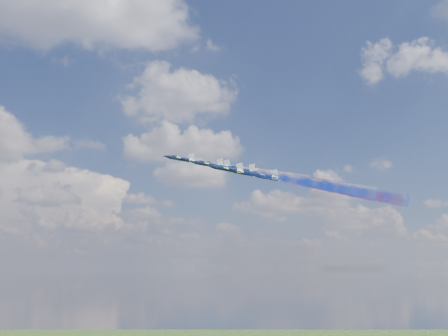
{
  "coord_description": "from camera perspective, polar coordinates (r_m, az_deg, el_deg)",
  "views": [
    {
      "loc": [
        -50.03,
        -150.49,
        117.43
      ],
      "look_at": [
        -9.53,
        21.36,
        152.56
      ],
      "focal_mm": 40.74,
      "sensor_mm": 36.0,
      "label": 1
    }
  ],
  "objects": [
    {
      "name": "trail_rear_right",
      "position": [
        184.96,
        13.04,
        -2.46
      ],
      "size": [
        39.46,
        21.04,
        13.29
      ],
      "primitive_type": null,
      "rotation": [
        0.21,
        -0.15,
        1.13
      ],
      "color": "red"
    },
    {
      "name": "trail_inner_left",
      "position": [
        168.73,
        6.7,
        -1.07
      ],
      "size": [
        39.46,
        21.04,
        13.29
      ],
      "primitive_type": null,
      "rotation": [
        0.21,
        -0.15,
        1.13
      ],
      "color": "blue"
    },
    {
      "name": "jet_rear_left",
      "position": [
        168.91,
        4.18,
        -0.82
      ],
      "size": [
        16.38,
        15.04,
        7.55
      ],
      "primitive_type": null,
      "rotation": [
        0.21,
        -0.15,
        1.13
      ],
      "color": "black"
    },
    {
      "name": "jet_outer_left",
      "position": [
        162.99,
        0.24,
        -0.11
      ],
      "size": [
        16.38,
        15.04,
        7.55
      ],
      "primitive_type": null,
      "rotation": [
        0.21,
        -0.15,
        1.13
      ],
      "color": "black"
    },
    {
      "name": "trail_rear_left",
      "position": [
        167.28,
        13.05,
        -2.34
      ],
      "size": [
        39.46,
        21.04,
        13.29
      ],
      "primitive_type": null,
      "rotation": [
        0.21,
        -0.15,
        1.13
      ],
      "color": "blue"
    },
    {
      "name": "jet_center_third",
      "position": [
        179.25,
        1.76,
        -0.17
      ],
      "size": [
        16.38,
        15.04,
        7.55
      ],
      "primitive_type": null,
      "rotation": [
        0.21,
        -0.15,
        1.13
      ],
      "color": "black"
    },
    {
      "name": "trail_center_third",
      "position": [
        176.35,
        10.1,
        -1.6
      ],
      "size": [
        39.46,
        21.04,
        13.29
      ],
      "primitive_type": null,
      "rotation": [
        0.21,
        -0.15,
        1.13
      ],
      "color": "white"
    },
    {
      "name": "trail_outer_left",
      "position": [
        159.59,
        9.41,
        -1.69
      ],
      "size": [
        39.46,
        21.04,
        13.29
      ],
      "primitive_type": null,
      "rotation": [
        0.21,
        -0.15,
        1.13
      ],
      "color": "blue"
    },
    {
      "name": "trail_lead",
      "position": [
        179.38,
        2.98,
        -0.33
      ],
      "size": [
        39.46,
        21.04,
        13.29
      ],
      "primitive_type": null,
      "rotation": [
        0.21,
        -0.15,
        1.13
      ],
      "color": "white"
    },
    {
      "name": "trail_outer_right",
      "position": [
        192.59,
        9.97,
        -1.9
      ],
      "size": [
        39.46,
        21.04,
        13.29
      ],
      "primitive_type": null,
      "rotation": [
        0.21,
        -0.15,
        1.13
      ],
      "color": "red"
    },
    {
      "name": "jet_rear_right",
      "position": [
        186.38,
        5.02,
        -1.09
      ],
      "size": [
        16.38,
        15.04,
        7.55
      ],
      "primitive_type": null,
      "rotation": [
        0.21,
        -0.15,
        1.13
      ],
      "color": "black"
    },
    {
      "name": "jet_outer_right",
      "position": [
        195.36,
        2.32,
        -0.58
      ],
      "size": [
        16.38,
        15.04,
        7.55
      ],
      "primitive_type": null,
      "rotation": [
        0.21,
        -0.15,
        1.13
      ],
      "color": "black"
    },
    {
      "name": "jet_inner_left",
      "position": [
        173.26,
        -1.89,
        0.41
      ],
      "size": [
        16.38,
        15.04,
        7.55
      ],
      "primitive_type": null,
      "rotation": [
        0.21,
        -0.15,
        1.13
      ],
      "color": "black"
    },
    {
      "name": "jet_inner_right",
      "position": [
        188.73,
        -1.01,
        0.35
      ],
      "size": [
        16.38,
        15.04,
        7.55
      ],
      "primitive_type": null,
      "rotation": [
        0.21,
        -0.15,
        1.13
      ],
      "color": "black"
    },
    {
      "name": "jet_lead",
      "position": [
        185.48,
        -4.98,
        1.04
      ],
      "size": [
        16.38,
        15.04,
        7.55
      ],
      "primitive_type": null,
      "rotation": [
        0.21,
        -0.15,
        1.13
      ],
      "color": "black"
    },
    {
      "name": "trail_inner_right",
      "position": [
        184.43,
        6.87,
        -1.01
      ],
      "size": [
        39.46,
        21.04,
        13.29
      ],
      "primitive_type": null,
      "rotation": [
        0.21,
        -0.15,
        1.13
      ],
      "color": "red"
    }
  ]
}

